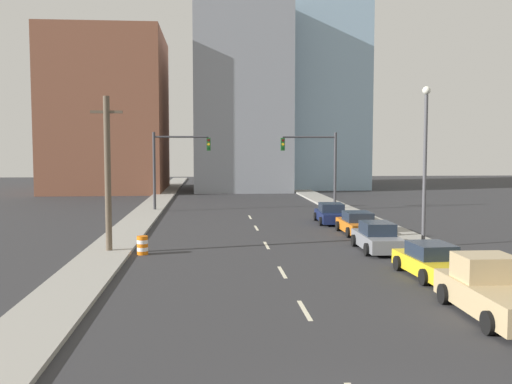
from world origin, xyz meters
TOP-DOWN VIEW (x-y plane):
  - sidewalk_left at (-8.40, 46.56)m, footprint 2.46×93.13m
  - sidewalk_right at (8.40, 46.56)m, footprint 2.46×93.13m
  - lane_stripe_at_9m at (0.00, 9.12)m, footprint 0.16×2.40m
  - lane_stripe_at_15m at (0.00, 15.01)m, footprint 0.16×2.40m
  - lane_stripe_at_22m at (0.00, 21.94)m, footprint 0.16×2.40m
  - lane_stripe_at_29m at (0.00, 28.91)m, footprint 0.16×2.40m
  - lane_stripe_at_35m at (0.00, 35.03)m, footprint 0.16×2.40m
  - building_brick_left at (-15.82, 64.11)m, footprint 14.00×16.00m
  - building_office_center at (0.98, 68.11)m, footprint 12.00×20.00m
  - building_glass_right at (11.12, 72.11)m, footprint 13.00×20.00m
  - traffic_signal_left at (-6.52, 39.93)m, footprint 4.94×0.35m
  - traffic_signal_right at (6.50, 39.93)m, footprint 4.94×0.35m
  - utility_pole_left_mid at (-8.32, 20.17)m, footprint 1.60×0.32m
  - traffic_barrel at (-6.57, 19.72)m, footprint 0.56×0.56m
  - street_lamp at (8.51, 20.72)m, footprint 0.44×0.44m
  - pickup_truck_tan at (5.96, 8.02)m, footprint 2.34×5.34m
  - sedan_yellow at (6.12, 13.61)m, footprint 2.21×4.53m
  - sedan_gray at (5.66, 19.80)m, footprint 2.09×4.60m
  - sedan_orange at (6.17, 25.73)m, footprint 2.10×4.53m
  - sedan_navy at (5.63, 31.10)m, footprint 2.27×4.66m

SIDE VIEW (x-z plane):
  - lane_stripe_at_9m at x=0.00m, z-range 0.00..0.01m
  - lane_stripe_at_15m at x=0.00m, z-range 0.00..0.01m
  - lane_stripe_at_22m at x=0.00m, z-range 0.00..0.01m
  - lane_stripe_at_29m at x=0.00m, z-range 0.00..0.01m
  - lane_stripe_at_35m at x=0.00m, z-range 0.00..0.01m
  - sidewalk_left at x=-8.40m, z-range 0.00..0.17m
  - sidewalk_right at x=8.40m, z-range 0.00..0.17m
  - traffic_barrel at x=-6.57m, z-range 0.00..0.95m
  - sedan_orange at x=6.17m, z-range -0.06..1.34m
  - sedan_navy at x=5.63m, z-range -0.06..1.37m
  - sedan_yellow at x=6.12m, z-range -0.06..1.37m
  - sedan_gray at x=5.66m, z-range -0.07..1.45m
  - pickup_truck_tan at x=5.96m, z-range -0.17..1.71m
  - utility_pole_left_mid at x=-8.32m, z-range 0.12..8.16m
  - traffic_signal_left at x=-6.52m, z-range 1.03..7.81m
  - traffic_signal_right at x=6.50m, z-range 1.03..7.81m
  - street_lamp at x=8.51m, z-range 0.67..9.40m
  - building_brick_left at x=-15.82m, z-range 0.00..19.56m
  - building_office_center at x=0.98m, z-range 0.00..22.81m
  - building_glass_right at x=11.12m, z-range 0.00..40.34m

